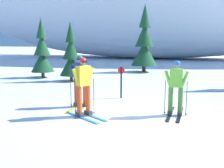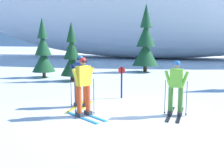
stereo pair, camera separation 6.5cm
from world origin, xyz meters
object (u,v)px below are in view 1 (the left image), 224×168
pine_tree_far_left (42,53)px  pine_tree_center_left (71,56)px  trail_marker_post (121,80)px  skier_lime_jacket (176,88)px  skier_yellow_jacket (84,86)px  skier_navy_jacket (80,80)px  pine_tree_center_right (144,44)px

pine_tree_far_left → pine_tree_center_left: size_ratio=1.10×
trail_marker_post → skier_lime_jacket: bearing=-41.8°
skier_yellow_jacket → pine_tree_center_left: (-3.26, 6.38, 0.42)m
skier_yellow_jacket → pine_tree_center_left: pine_tree_center_left is taller
pine_tree_far_left → trail_marker_post: pine_tree_far_left is taller
skier_lime_jacket → trail_marker_post: skier_lime_jacket is taller
skier_navy_jacket → pine_tree_far_left: bearing=129.2°
skier_lime_jacket → skier_yellow_jacket: bearing=-162.4°
pine_tree_center_left → pine_tree_center_right: size_ratio=0.69×
skier_lime_jacket → skier_navy_jacket: size_ratio=0.99×
pine_tree_center_right → trail_marker_post: (0.43, -8.80, -1.27)m
skier_navy_jacket → trail_marker_post: bearing=58.9°
pine_tree_far_left → skier_lime_jacket: bearing=-37.6°
pine_tree_center_left → trail_marker_post: 5.19m
pine_tree_far_left → pine_tree_center_left: 2.42m
pine_tree_far_left → trail_marker_post: bearing=-35.9°
pine_tree_center_right → pine_tree_far_left: bearing=-141.5°
trail_marker_post → pine_tree_far_left: bearing=144.1°
skier_lime_jacket → pine_tree_center_right: pine_tree_center_right is taller
skier_navy_jacket → trail_marker_post: (1.05, 1.75, -0.23)m
pine_tree_center_left → trail_marker_post: size_ratio=2.60×
skier_lime_jacket → trail_marker_post: bearing=138.2°
skier_yellow_jacket → trail_marker_post: size_ratio=1.44×
skier_navy_jacket → pine_tree_center_right: 10.62m
skier_yellow_jacket → skier_navy_jacket: skier_yellow_jacket is taller
pine_tree_far_left → pine_tree_center_right: bearing=38.5°
skier_yellow_jacket → skier_lime_jacket: bearing=17.6°
skier_navy_jacket → pine_tree_center_right: (0.62, 10.55, 1.05)m
skier_navy_jacket → trail_marker_post: 2.05m
pine_tree_center_right → trail_marker_post: pine_tree_center_right is taller
pine_tree_far_left → skier_navy_jacket: bearing=-50.8°
pine_tree_center_left → pine_tree_center_right: pine_tree_center_right is taller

